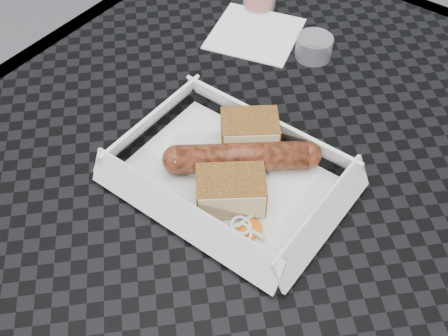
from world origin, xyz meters
name	(u,v)px	position (x,y,z in m)	size (l,w,h in m)	color
patio_table	(281,192)	(0.00, 0.00, 0.67)	(0.80, 0.80, 0.74)	black
food_tray	(229,179)	(-0.03, -0.07, 0.75)	(0.22, 0.15, 0.00)	white
bratwurst	(242,157)	(-0.03, -0.05, 0.77)	(0.15, 0.13, 0.03)	maroon
bread_near	(250,133)	(-0.04, -0.02, 0.77)	(0.06, 0.05, 0.04)	brown
bread_far	(231,190)	(-0.01, -0.10, 0.77)	(0.07, 0.05, 0.04)	brown
veg_garnish	(243,235)	(0.03, -0.13, 0.75)	(0.03, 0.03, 0.00)	#FE620B
napkin	(255,33)	(-0.16, 0.17, 0.75)	(0.12, 0.12, 0.00)	white
condiment_cup_empty	(314,47)	(-0.07, 0.17, 0.76)	(0.05, 0.05, 0.03)	silver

